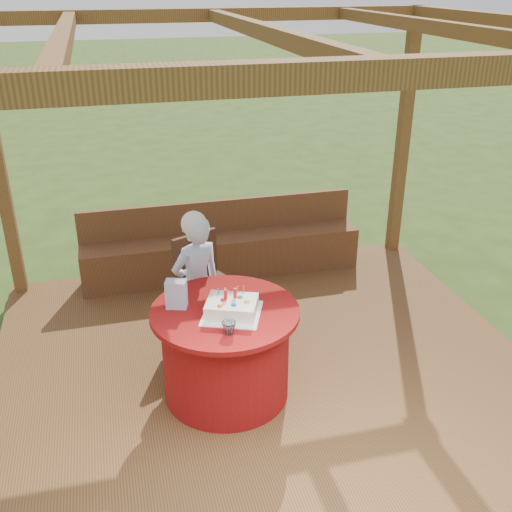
# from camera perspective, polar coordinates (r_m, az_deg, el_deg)

# --- Properties ---
(ground) EXTENTS (60.00, 60.00, 0.00)m
(ground) POSITION_cam_1_polar(r_m,az_deg,el_deg) (5.30, 0.69, -10.96)
(ground) COLOR #2C4717
(ground) RESTS_ON ground
(deck) EXTENTS (4.50, 4.00, 0.12)m
(deck) POSITION_cam_1_polar(r_m,az_deg,el_deg) (5.26, 0.70, -10.43)
(deck) COLOR brown
(deck) RESTS_ON ground
(pergola) EXTENTS (4.50, 4.00, 2.72)m
(pergola) POSITION_cam_1_polar(r_m,az_deg,el_deg) (4.33, 0.86, 15.65)
(pergola) COLOR brown
(pergola) RESTS_ON deck
(bench) EXTENTS (3.00, 0.42, 0.80)m
(bench) POSITION_cam_1_polar(r_m,az_deg,el_deg) (6.55, -3.24, 0.45)
(bench) COLOR brown
(bench) RESTS_ON deck
(table) EXTENTS (1.12, 1.12, 0.76)m
(table) POSITION_cam_1_polar(r_m,az_deg,el_deg) (4.66, -2.89, -9.05)
(table) COLOR maroon
(table) RESTS_ON deck
(chair) EXTENTS (0.61, 0.61, 0.91)m
(chair) POSITION_cam_1_polar(r_m,az_deg,el_deg) (5.45, -4.99, -2.12)
(chair) COLOR #3D2113
(chair) RESTS_ON deck
(elderly_woman) EXTENTS (0.53, 0.44, 1.29)m
(elderly_woman) POSITION_cam_1_polar(r_m,az_deg,el_deg) (5.09, -5.68, -2.47)
(elderly_woman) COLOR #9CBFE8
(elderly_woman) RESTS_ON deck
(birthday_cake) EXTENTS (0.54, 0.54, 0.18)m
(birthday_cake) POSITION_cam_1_polar(r_m,az_deg,el_deg) (4.38, -2.32, -4.88)
(birthday_cake) COLOR white
(birthday_cake) RESTS_ON table
(gift_bag) EXTENTS (0.18, 0.14, 0.22)m
(gift_bag) POSITION_cam_1_polar(r_m,az_deg,el_deg) (4.48, -7.60, -3.61)
(gift_bag) COLOR #CD84B8
(gift_bag) RESTS_ON table
(drinking_glass) EXTENTS (0.13, 0.13, 0.09)m
(drinking_glass) POSITION_cam_1_polar(r_m,az_deg,el_deg) (4.16, -2.60, -6.85)
(drinking_glass) COLOR silver
(drinking_glass) RESTS_ON table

